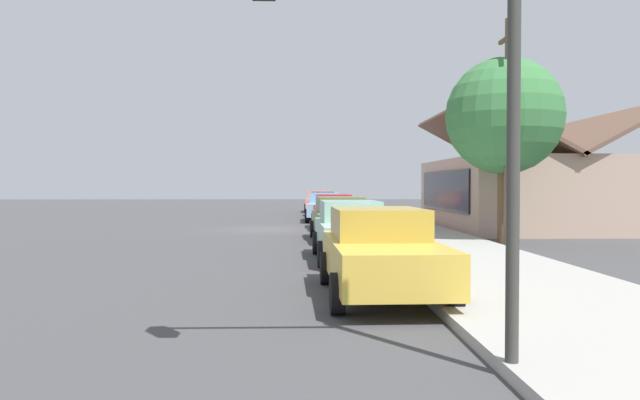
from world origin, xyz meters
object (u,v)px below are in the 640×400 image
Objects in this scene: car_cherry at (334,211)px; car_mustard at (380,251)px; car_skyblue at (324,207)px; car_olive at (341,218)px; fire_hydrant_red at (368,221)px; traffic_light_main at (412,43)px; car_coral at (319,201)px; car_seafoam at (351,230)px; car_navy at (323,204)px; utility_pole_wooden at (508,127)px; shade_tree at (504,117)px.

car_cherry is 17.40m from car_mustard.
car_skyblue is 12.01m from car_olive.
fire_hydrant_red is (8.64, 1.57, -0.32)m from car_skyblue.
car_mustard is 0.93× the size of traffic_light_main.
car_olive is at bearing 3.06° from car_coral.
fire_hydrant_red is (-3.37, 1.38, -0.32)m from car_olive.
car_skyblue reaches higher than fire_hydrant_red.
car_cherry is 11.95m from car_seafoam.
car_olive is at bearing -22.27° from fire_hydrant_red.
car_skyblue is (5.71, -0.13, 0.00)m from car_navy.
car_skyblue is at bearing -178.33° from car_cherry.
car_coral is at bearing -168.20° from utility_pole_wooden.
car_navy is at bearing 178.91° from car_mustard.
car_navy is 0.90× the size of car_skyblue.
car_olive is 16.28m from traffic_light_main.
traffic_light_main is (28.07, -0.09, 2.67)m from car_skyblue.
car_mustard is 0.64× the size of utility_pole_wooden.
shade_tree is (13.49, 5.73, 3.56)m from car_skyblue.
car_navy is at bearing 177.62° from car_olive.
car_mustard is 5.48m from traffic_light_main.
car_skyblue is 0.77× the size of shade_tree.
car_cherry is 3.06m from fire_hydrant_red.
car_olive is at bearing 3.16° from car_skyblue.
traffic_light_main is at bearing 2.07° from car_skyblue.
car_skyblue is at bearing 2.50° from car_coral.
car_navy is 0.59× the size of utility_pole_wooden.
car_cherry is at bearing 176.84° from car_olive.
car_seafoam is 0.90× the size of traffic_light_main.
car_cherry is 0.92× the size of car_seafoam.
fire_hydrant_red is (-5.71, -4.00, -3.43)m from utility_pole_wooden.
shade_tree reaches higher than car_olive.
car_olive is at bearing -1.35° from car_cherry.
shade_tree is at bearing 35.06° from car_cherry.
car_olive is 6.64m from utility_pole_wooden.
car_navy is at bearing 179.85° from car_cherry.
traffic_light_main is (22.17, -0.34, 2.68)m from car_cherry.
car_skyblue and car_mustard have the same top height.
fire_hydrant_red is at bearing 155.15° from car_olive.
car_skyblue is at bearing -0.77° from car_navy.
utility_pole_wooden is at bearing 31.38° from car_cherry.
traffic_light_main is (33.78, -0.22, 2.68)m from car_navy.
car_cherry and car_mustard have the same top height.
car_coral is 1.09× the size of car_navy.
car_mustard is at bearing 176.54° from traffic_light_main.
car_seafoam is (29.89, 0.05, -0.00)m from car_coral.
car_skyblue is 1.03× the size of car_mustard.
utility_pole_wooden is at bearing 121.09° from car_seafoam.
car_navy is 0.93× the size of car_olive.
traffic_light_main is (40.12, -0.14, 2.67)m from car_coral.
car_cherry is 0.58× the size of utility_pole_wooden.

